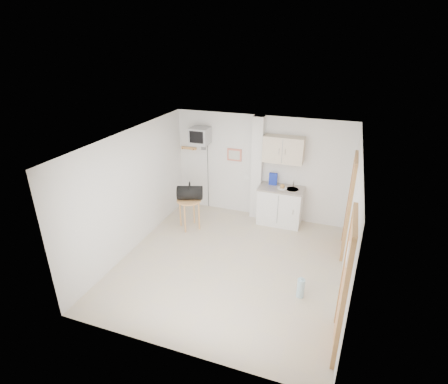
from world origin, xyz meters
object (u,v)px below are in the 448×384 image
(crt_television, at_px, (200,136))
(round_table, at_px, (189,204))
(water_bottle, at_px, (301,288))
(duffel_bag, at_px, (190,193))

(crt_television, bearing_deg, round_table, -83.81)
(round_table, distance_m, water_bottle, 3.22)
(crt_television, xyz_separation_m, duffel_bag, (0.12, -0.94, -1.05))
(crt_television, height_order, water_bottle, crt_television)
(duffel_bag, distance_m, water_bottle, 3.27)
(crt_television, bearing_deg, duffel_bag, -82.71)
(water_bottle, bearing_deg, duffel_bag, 150.38)
(crt_television, height_order, duffel_bag, crt_television)
(crt_television, relative_size, duffel_bag, 3.35)
(duffel_bag, xyz_separation_m, water_bottle, (2.78, -1.58, -0.71))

